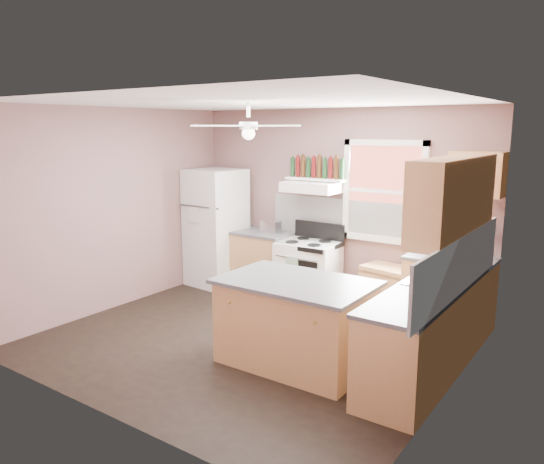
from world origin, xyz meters
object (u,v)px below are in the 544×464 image
Objects in this scene: toaster at (271,227)px; cart at (388,291)px; refrigerator at (216,228)px; stove at (308,272)px; island at (296,324)px.

cart is at bearing 1.38° from toaster.
stove is at bearing 7.58° from refrigerator.
refrigerator is at bearing -169.17° from toaster.
stove is at bearing -7.59° from toaster.
toaster is 2.59m from island.
toaster is 1.97m from cart.
toaster reaches higher than cart.
stove is (0.71, -0.10, -0.56)m from toaster.
stove is (1.63, 0.08, -0.47)m from refrigerator.
refrigerator is 0.94m from toaster.
toaster is 0.91m from stove.
toaster is at bearing -168.55° from cart.
cart is 1.96m from island.
stove is at bearing -162.95° from cart.
cart is at bearing 9.29° from refrigerator.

